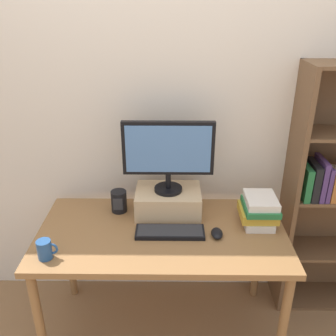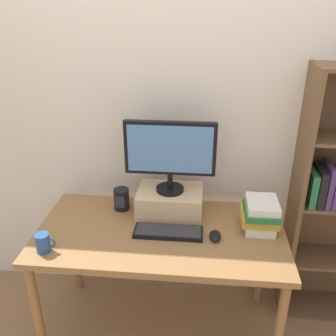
{
  "view_description": "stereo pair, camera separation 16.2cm",
  "coord_description": "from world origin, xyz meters",
  "px_view_note": "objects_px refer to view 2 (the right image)",
  "views": [
    {
      "loc": [
        0.05,
        -1.76,
        1.97
      ],
      "look_at": [
        0.03,
        0.08,
        1.11
      ],
      "focal_mm": 40.0,
      "sensor_mm": 36.0,
      "label": 1
    },
    {
      "loc": [
        0.22,
        -1.75,
        1.97
      ],
      "look_at": [
        0.03,
        0.08,
        1.11
      ],
      "focal_mm": 40.0,
      "sensor_mm": 36.0,
      "label": 2
    }
  ],
  "objects_px": {
    "computer_mouse": "(215,236)",
    "coffee_mug": "(43,243)",
    "desk": "(161,242)",
    "computer_monitor": "(170,152)",
    "riser_box": "(170,201)",
    "desk_speaker": "(122,199)",
    "keyboard": "(168,232)",
    "book_stack": "(260,214)"
  },
  "relations": [
    {
      "from": "computer_mouse",
      "to": "book_stack",
      "type": "relative_size",
      "value": 0.46
    },
    {
      "from": "desk",
      "to": "keyboard",
      "type": "distance_m",
      "value": 0.11
    },
    {
      "from": "riser_box",
      "to": "computer_monitor",
      "type": "distance_m",
      "value": 0.32
    },
    {
      "from": "desk",
      "to": "computer_monitor",
      "type": "relative_size",
      "value": 2.67
    },
    {
      "from": "desk",
      "to": "computer_mouse",
      "type": "relative_size",
      "value": 13.42
    },
    {
      "from": "book_stack",
      "to": "coffee_mug",
      "type": "relative_size",
      "value": 2.12
    },
    {
      "from": "computer_monitor",
      "to": "coffee_mug",
      "type": "relative_size",
      "value": 4.94
    },
    {
      "from": "book_stack",
      "to": "coffee_mug",
      "type": "distance_m",
      "value": 1.18
    },
    {
      "from": "riser_box",
      "to": "desk_speaker",
      "type": "height_order",
      "value": "riser_box"
    },
    {
      "from": "desk",
      "to": "computer_monitor",
      "type": "distance_m",
      "value": 0.52
    },
    {
      "from": "desk",
      "to": "computer_monitor",
      "type": "xyz_separation_m",
      "value": [
        0.03,
        0.2,
        0.48
      ]
    },
    {
      "from": "riser_box",
      "to": "computer_monitor",
      "type": "relative_size",
      "value": 0.74
    },
    {
      "from": "desk_speaker",
      "to": "book_stack",
      "type": "bearing_deg",
      "value": -8.97
    },
    {
      "from": "computer_mouse",
      "to": "desk_speaker",
      "type": "xyz_separation_m",
      "value": [
        -0.57,
        0.26,
        0.05
      ]
    },
    {
      "from": "computer_mouse",
      "to": "desk_speaker",
      "type": "bearing_deg",
      "value": 155.53
    },
    {
      "from": "computer_monitor",
      "to": "riser_box",
      "type": "bearing_deg",
      "value": 90.0
    },
    {
      "from": "keyboard",
      "to": "desk_speaker",
      "type": "height_order",
      "value": "desk_speaker"
    },
    {
      "from": "computer_mouse",
      "to": "desk_speaker",
      "type": "relative_size",
      "value": 0.77
    },
    {
      "from": "keyboard",
      "to": "book_stack",
      "type": "xyz_separation_m",
      "value": [
        0.51,
        0.11,
        0.08
      ]
    },
    {
      "from": "computer_monitor",
      "to": "computer_mouse",
      "type": "xyz_separation_m",
      "value": [
        0.27,
        -0.25,
        -0.38
      ]
    },
    {
      "from": "computer_mouse",
      "to": "coffee_mug",
      "type": "relative_size",
      "value": 0.98
    },
    {
      "from": "riser_box",
      "to": "coffee_mug",
      "type": "height_order",
      "value": "riser_box"
    },
    {
      "from": "desk_speaker",
      "to": "keyboard",
      "type": "bearing_deg",
      "value": -37.62
    },
    {
      "from": "riser_box",
      "to": "desk",
      "type": "bearing_deg",
      "value": -99.5
    },
    {
      "from": "riser_box",
      "to": "computer_mouse",
      "type": "xyz_separation_m",
      "value": [
        0.27,
        -0.25,
        -0.06
      ]
    },
    {
      "from": "desk",
      "to": "desk_speaker",
      "type": "relative_size",
      "value": 10.38
    },
    {
      "from": "desk",
      "to": "riser_box",
      "type": "height_order",
      "value": "riser_box"
    },
    {
      "from": "computer_monitor",
      "to": "book_stack",
      "type": "height_order",
      "value": "computer_monitor"
    },
    {
      "from": "riser_box",
      "to": "desk_speaker",
      "type": "relative_size",
      "value": 2.88
    },
    {
      "from": "desk",
      "to": "book_stack",
      "type": "xyz_separation_m",
      "value": [
        0.56,
        0.08,
        0.17
      ]
    },
    {
      "from": "book_stack",
      "to": "keyboard",
      "type": "bearing_deg",
      "value": -167.68
    },
    {
      "from": "riser_box",
      "to": "computer_mouse",
      "type": "bearing_deg",
      "value": -42.55
    },
    {
      "from": "desk",
      "to": "keyboard",
      "type": "bearing_deg",
      "value": -31.63
    },
    {
      "from": "riser_box",
      "to": "keyboard",
      "type": "distance_m",
      "value": 0.24
    },
    {
      "from": "computer_monitor",
      "to": "book_stack",
      "type": "relative_size",
      "value": 2.32
    },
    {
      "from": "book_stack",
      "to": "desk",
      "type": "bearing_deg",
      "value": -171.5
    },
    {
      "from": "computer_monitor",
      "to": "book_stack",
      "type": "xyz_separation_m",
      "value": [
        0.52,
        -0.12,
        -0.31
      ]
    },
    {
      "from": "keyboard",
      "to": "computer_mouse",
      "type": "distance_m",
      "value": 0.26
    },
    {
      "from": "keyboard",
      "to": "book_stack",
      "type": "bearing_deg",
      "value": 12.32
    },
    {
      "from": "riser_box",
      "to": "desk_speaker",
      "type": "distance_m",
      "value": 0.3
    },
    {
      "from": "computer_mouse",
      "to": "book_stack",
      "type": "height_order",
      "value": "book_stack"
    },
    {
      "from": "book_stack",
      "to": "coffee_mug",
      "type": "height_order",
      "value": "book_stack"
    }
  ]
}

